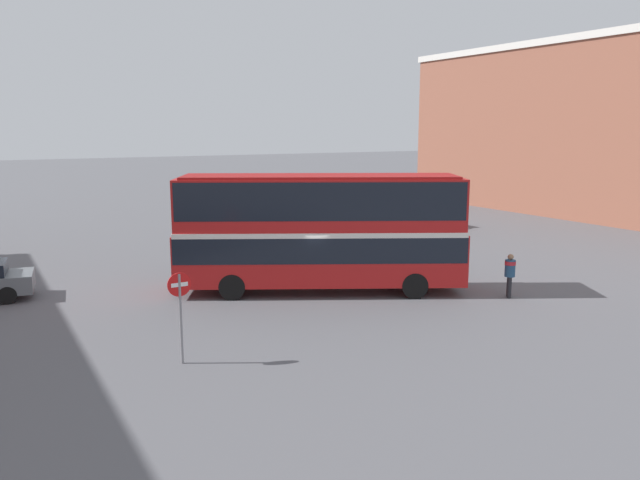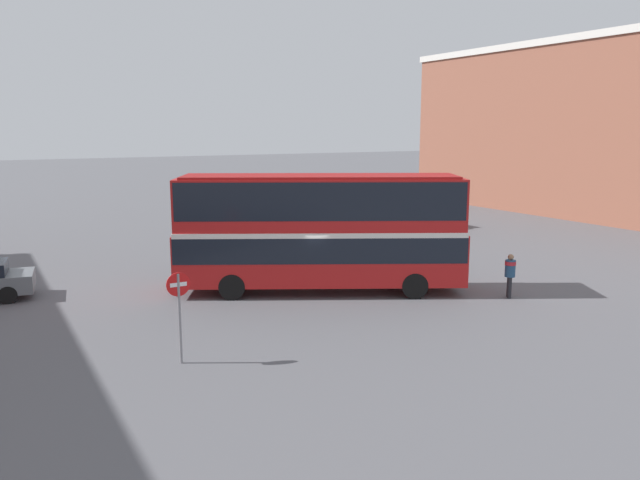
{
  "view_description": "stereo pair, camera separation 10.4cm",
  "coord_description": "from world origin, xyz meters",
  "px_view_note": "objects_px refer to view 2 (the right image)",
  "views": [
    {
      "loc": [
        -12.17,
        -21.02,
        6.48
      ],
      "look_at": [
        -0.13,
        0.04,
        2.1
      ],
      "focal_mm": 35.0,
      "sensor_mm": 36.0,
      "label": 1
    },
    {
      "loc": [
        -12.08,
        -21.07,
        6.48
      ],
      "look_at": [
        -0.13,
        0.04,
        2.1
      ],
      "focal_mm": 35.0,
      "sensor_mm": 36.0,
      "label": 2
    }
  ],
  "objects_px": {
    "pedestrian_foreground": "(510,271)",
    "no_entry_sign": "(179,302)",
    "double_decker_bus": "(320,226)",
    "parked_car_kerb_far": "(338,233)",
    "parked_car_side_street": "(427,217)"
  },
  "relations": [
    {
      "from": "pedestrian_foreground",
      "to": "no_entry_sign",
      "type": "distance_m",
      "value": 13.13
    },
    {
      "from": "double_decker_bus",
      "to": "no_entry_sign",
      "type": "height_order",
      "value": "double_decker_bus"
    },
    {
      "from": "parked_car_side_street",
      "to": "no_entry_sign",
      "type": "bearing_deg",
      "value": -144.34
    },
    {
      "from": "double_decker_bus",
      "to": "pedestrian_foreground",
      "type": "xyz_separation_m",
      "value": [
        5.92,
        -4.39,
        -1.62
      ]
    },
    {
      "from": "parked_car_kerb_far",
      "to": "no_entry_sign",
      "type": "bearing_deg",
      "value": 44.55
    },
    {
      "from": "parked_car_kerb_far",
      "to": "double_decker_bus",
      "type": "bearing_deg",
      "value": 54.28
    },
    {
      "from": "no_entry_sign",
      "to": "double_decker_bus",
      "type": "bearing_deg",
      "value": 33.91
    },
    {
      "from": "double_decker_bus",
      "to": "pedestrian_foreground",
      "type": "relative_size",
      "value": 6.53
    },
    {
      "from": "double_decker_bus",
      "to": "no_entry_sign",
      "type": "distance_m",
      "value": 8.7
    },
    {
      "from": "parked_car_kerb_far",
      "to": "parked_car_side_street",
      "type": "xyz_separation_m",
      "value": [
        8.3,
        2.55,
        -0.01
      ]
    },
    {
      "from": "pedestrian_foreground",
      "to": "parked_car_side_street",
      "type": "distance_m",
      "value": 16.74
    },
    {
      "from": "parked_car_side_street",
      "to": "no_entry_sign",
      "type": "height_order",
      "value": "no_entry_sign"
    },
    {
      "from": "parked_car_kerb_far",
      "to": "no_entry_sign",
      "type": "height_order",
      "value": "no_entry_sign"
    },
    {
      "from": "parked_car_kerb_far",
      "to": "parked_car_side_street",
      "type": "distance_m",
      "value": 8.69
    },
    {
      "from": "parked_car_kerb_far",
      "to": "pedestrian_foreground",
      "type": "bearing_deg",
      "value": 91.5
    }
  ]
}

